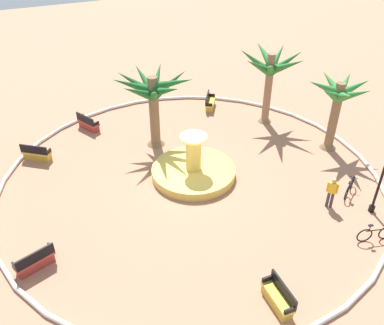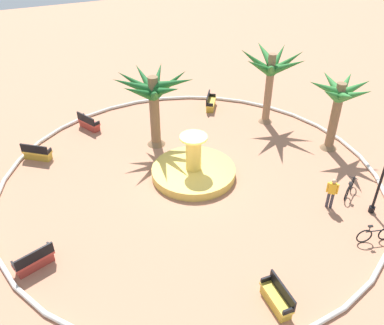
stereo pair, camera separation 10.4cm
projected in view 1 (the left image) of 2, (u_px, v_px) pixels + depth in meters
name	position (u px, v px, depth m)	size (l,w,h in m)	color
ground_plane	(191.00, 180.00, 21.57)	(80.00, 80.00, 0.00)	tan
plaza_curb	(191.00, 178.00, 21.51)	(19.50, 19.50, 0.20)	silver
fountain	(193.00, 170.00, 21.69)	(4.38, 4.38, 2.39)	gold
palm_tree_near_fountain	(153.00, 94.00, 22.62)	(4.39, 4.35, 4.47)	brown
palm_tree_by_curb	(338.00, 99.00, 22.41)	(3.50, 3.49, 4.29)	brown
palm_tree_mid_plaza	(270.00, 70.00, 24.83)	(4.21, 4.21, 4.75)	#8E6B4C
bench_east	(88.00, 124.00, 25.76)	(1.66, 1.15, 1.00)	#B73D33
bench_west	(210.00, 103.00, 28.12)	(1.62, 1.29, 1.00)	gold
bench_north	(35.00, 262.00, 16.48)	(1.01, 1.68, 1.00)	#B73D33
bench_southeast	(278.00, 298.00, 15.05)	(1.62, 0.55, 1.00)	gold
bench_southwest	(37.00, 154.00, 22.93)	(1.36, 1.58, 1.00)	gold
bicycle_red_frame	(349.00, 188.00, 20.39)	(1.00, 1.46, 0.94)	black
bicycle_by_lamppost	(375.00, 234.00, 17.74)	(0.57, 1.68, 0.94)	black
person_cyclist_helmet	(332.00, 191.00, 19.28)	(0.40, 0.40, 1.64)	#33333D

